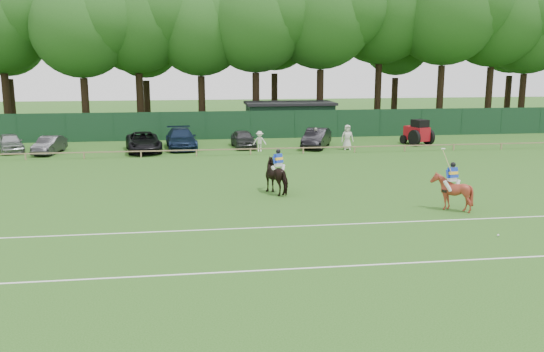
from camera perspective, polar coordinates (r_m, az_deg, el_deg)
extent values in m
plane|color=#1E4C14|center=(25.36, -0.17, -4.46)|extent=(160.00, 160.00, 0.00)
imported|color=black|center=(30.38, 0.62, -0.01)|extent=(1.91, 2.39, 1.84)
imported|color=maroon|center=(28.24, 17.35, -1.51)|extent=(1.64, 1.78, 1.75)
imported|color=#979A9C|center=(48.61, -24.52, 3.02)|extent=(3.17, 4.52, 1.43)
imported|color=#28292B|center=(46.60, -21.20, 2.88)|extent=(1.95, 4.11, 1.30)
imported|color=black|center=(45.44, -12.61, 3.30)|extent=(3.25, 5.68, 1.49)
imported|color=#111E36|center=(46.49, -8.99, 3.68)|extent=(2.75, 5.68, 1.59)
imported|color=#303033|center=(46.62, -2.86, 3.70)|extent=(2.00, 4.21, 1.39)
imported|color=black|center=(46.56, 4.42, 3.77)|extent=(3.38, 4.95, 1.55)
imported|color=silver|center=(44.48, -1.23, 3.46)|extent=(1.06, 0.65, 1.58)
imported|color=beige|center=(46.20, 4.32, 3.78)|extent=(1.05, 0.82, 1.66)
imported|color=beige|center=(45.73, 7.47, 3.83)|extent=(0.98, 0.65, 1.96)
cube|color=silver|center=(30.26, 0.62, 1.17)|extent=(0.44, 0.40, 0.18)
cube|color=#1A39C2|center=(30.21, 0.62, 1.76)|extent=(0.50, 0.46, 0.51)
cube|color=yellow|center=(30.21, 0.62, 1.73)|extent=(0.51, 0.46, 0.18)
sphere|color=black|center=(30.15, 0.62, 2.46)|extent=(0.25, 0.25, 0.25)
cylinder|color=silver|center=(30.43, 1.07, 0.65)|extent=(0.37, 0.47, 0.59)
cylinder|color=silver|center=(30.13, 0.28, 0.54)|extent=(0.48, 0.26, 0.59)
cube|color=silver|center=(28.12, 17.42, -0.30)|extent=(0.39, 0.31, 0.18)
cube|color=#1A39C2|center=(28.06, 17.46, 0.34)|extent=(0.44, 0.36, 0.51)
cube|color=yellow|center=(28.06, 17.46, 0.30)|extent=(0.47, 0.35, 0.18)
sphere|color=black|center=(27.99, 17.50, 1.08)|extent=(0.25, 0.25, 0.25)
cylinder|color=silver|center=(28.28, 17.88, -0.89)|extent=(0.41, 0.38, 0.59)
cylinder|color=silver|center=(27.99, 17.00, -0.96)|extent=(0.42, 0.32, 0.59)
cylinder|color=tan|center=(27.84, 16.96, 1.43)|extent=(0.35, 0.54, 1.17)
sphere|color=silver|center=(24.88, 21.50, -5.49)|extent=(0.09, 0.09, 0.09)
cube|color=silver|center=(19.72, 2.25, -9.17)|extent=(60.00, 0.10, 0.01)
cube|color=silver|center=(24.41, 0.15, -5.09)|extent=(60.00, 0.10, 0.01)
cube|color=#997F5B|center=(42.79, -3.48, 2.67)|extent=(62.00, 0.08, 0.08)
cube|color=#14351E|center=(51.59, -4.30, 5.05)|extent=(92.00, 0.04, 2.50)
cube|color=#14331E|center=(55.24, 1.74, 5.65)|extent=(8.00, 4.00, 2.80)
cube|color=black|center=(55.11, 1.75, 7.22)|extent=(8.40, 4.40, 0.24)
cube|color=maroon|center=(49.70, 14.14, 4.11)|extent=(1.74, 2.36, 1.14)
cube|color=black|center=(49.34, 14.45, 4.97)|extent=(1.36, 1.41, 0.79)
cylinder|color=black|center=(48.79, 13.92, 3.68)|extent=(0.66, 1.34, 1.32)
cylinder|color=black|center=(49.76, 15.24, 3.76)|extent=(0.66, 1.34, 1.32)
cylinder|color=black|center=(50.03, 12.88, 3.56)|extent=(0.47, 0.75, 0.70)
cylinder|color=black|center=(50.86, 14.04, 3.63)|extent=(0.47, 0.75, 0.70)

